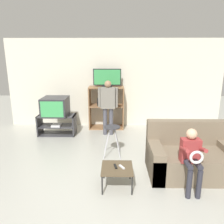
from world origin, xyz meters
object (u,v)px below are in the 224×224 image
object	(u,v)px
snack_table	(117,169)
person_standing_adult	(108,103)
television_main	(55,106)
media_shelf	(106,107)
folding_stool	(112,132)
couch	(190,157)
television_flat	(107,78)
person_seated_child	(192,155)
tv_stand	(57,125)
remote_control_white	(122,167)
remote_control_black	(115,166)

from	to	relation	value
snack_table	person_standing_adult	distance (m)	2.53
television_main	media_shelf	size ratio (longest dim) A/B	0.54
folding_stool	couch	distance (m)	1.64
television_flat	snack_table	xyz separation A→B (m)	(0.27, -3.01, -1.18)
snack_table	person_seated_child	size ratio (longest dim) A/B	0.50
tv_stand	television_flat	xyz separation A→B (m)	(1.36, 0.57, 1.22)
television_flat	person_standing_adult	size ratio (longest dim) A/B	0.53
snack_table	tv_stand	bearing A→B (deg)	123.81
tv_stand	remote_control_white	distance (m)	2.98
person_seated_child	television_flat	bearing A→B (deg)	115.10
television_flat	person_seated_child	bearing A→B (deg)	-64.90
media_shelf	person_seated_child	bearing A→B (deg)	-64.54
person_standing_adult	snack_table	bearing A→B (deg)	-84.60
remote_control_white	couch	world-z (taller)	couch
remote_control_black	remote_control_white	xyz separation A→B (m)	(0.10, -0.02, 0.00)
media_shelf	television_flat	world-z (taller)	television_flat
media_shelf	couch	world-z (taller)	media_shelf
folding_stool	person_seated_child	xyz separation A→B (m)	(1.27, -1.25, 0.08)
couch	person_seated_child	size ratio (longest dim) A/B	1.50
media_shelf	television_flat	size ratio (longest dim) A/B	1.57
media_shelf	person_standing_adult	xyz separation A→B (m)	(0.07, -0.56, 0.26)
remote_control_white	person_standing_adult	world-z (taller)	person_standing_adult
remote_control_black	couch	size ratio (longest dim) A/B	0.09
television_main	folding_stool	xyz separation A→B (m)	(1.55, -1.25, -0.27)
tv_stand	snack_table	size ratio (longest dim) A/B	1.94
remote_control_black	couch	world-z (taller)	couch
media_shelf	folding_stool	xyz separation A→B (m)	(0.20, -1.84, -0.11)
television_main	remote_control_black	world-z (taller)	television_main
folding_stool	remote_control_white	distance (m)	1.20
snack_table	couch	xyz separation A→B (m)	(1.35, 0.46, -0.00)
media_shelf	snack_table	size ratio (longest dim) A/B	2.42
tv_stand	folding_stool	xyz separation A→B (m)	(1.54, -1.26, 0.26)
tv_stand	media_shelf	size ratio (longest dim) A/B	0.80
snack_table	remote_control_black	world-z (taller)	remote_control_black
snack_table	folding_stool	bearing A→B (deg)	94.80
television_flat	couch	distance (m)	3.25
tv_stand	remote_control_black	xyz separation A→B (m)	(1.61, -2.42, 0.08)
television_flat	person_standing_adult	distance (m)	0.81
person_standing_adult	person_seated_child	distance (m)	2.90
remote_control_black	remote_control_white	distance (m)	0.11
television_main	media_shelf	bearing A→B (deg)	23.75
remote_control_white	person_standing_adult	bearing A→B (deg)	66.72
television_flat	remote_control_black	distance (m)	3.20
folding_stool	person_seated_child	distance (m)	1.79
tv_stand	person_standing_adult	xyz separation A→B (m)	(1.40, 0.01, 0.62)
person_standing_adult	media_shelf	bearing A→B (deg)	96.99
person_standing_adult	person_seated_child	world-z (taller)	person_standing_adult
television_flat	snack_table	bearing A→B (deg)	-84.83
tv_stand	snack_table	world-z (taller)	tv_stand
tv_stand	snack_table	distance (m)	2.94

